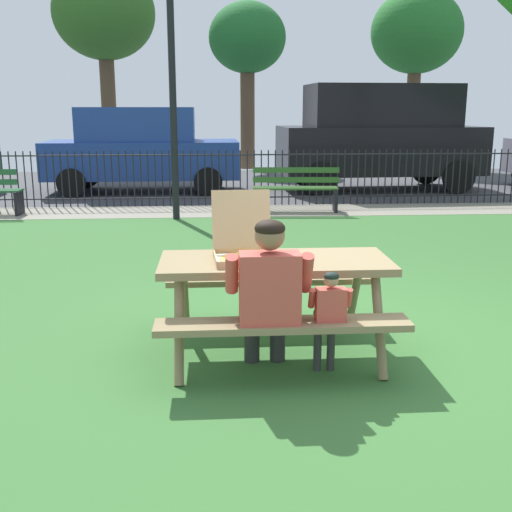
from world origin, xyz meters
name	(u,v)px	position (x,y,z in m)	size (l,w,h in m)	color
ground	(306,284)	(0.00, 1.80, -0.01)	(28.00, 11.59, 0.02)	#3A6E33
cobblestone_walkway	(268,211)	(0.00, 6.89, 0.00)	(28.00, 1.40, 0.01)	gray
street_asphalt	(253,184)	(0.00, 11.22, -0.01)	(28.00, 7.25, 0.01)	#424247
picnic_table_foreground	(275,280)	(-0.56, -0.20, 0.60)	(1.81, 1.49, 0.79)	#8D7853
pizza_box_open	(244,247)	(-0.80, -0.16, 0.87)	(0.50, 0.57, 0.52)	tan
pizza_slice_on_table	(288,256)	(-0.45, -0.13, 0.78)	(0.24, 0.29, 0.02)	#EED75E
adult_at_table	(268,292)	(-0.65, -0.70, 0.66)	(0.61, 0.59, 1.19)	#2D2D2D
child_at_table	(329,313)	(-0.22, -0.73, 0.50)	(0.31, 0.30, 0.82)	#333333
iron_fence_streetside	(265,177)	(0.00, 7.59, 0.56)	(18.86, 0.03, 1.11)	black
park_bench_center	(295,190)	(0.51, 6.76, 0.42)	(1.63, 0.58, 0.85)	#305925
lamp_post_walkway	(172,52)	(-1.70, 6.10, 2.83)	(0.28, 0.28, 4.72)	black
parked_car_left	(142,148)	(-2.69, 9.89, 1.01)	(4.42, 1.96, 1.94)	navy
parked_car_center	(380,135)	(2.92, 9.89, 1.31)	(4.79, 2.26, 2.46)	black
far_tree_midleft	(104,15)	(-4.28, 15.49, 4.66)	(3.10, 3.10, 6.14)	brown
far_tree_center	(247,42)	(0.09, 15.49, 3.94)	(2.41, 2.41, 5.14)	brown
far_tree_midright	(417,34)	(5.45, 15.49, 4.21)	(2.88, 2.88, 5.57)	brown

